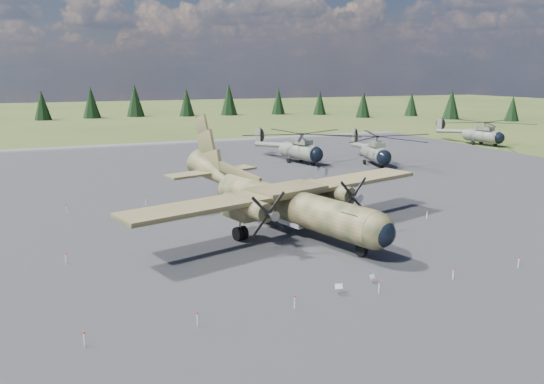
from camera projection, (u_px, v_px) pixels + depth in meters
name	position (u px, v px, depth m)	size (l,w,h in m)	color
ground	(271.00, 238.00, 45.65)	(500.00, 500.00, 0.00)	brown
apron	(234.00, 211.00, 54.67)	(120.00, 120.00, 0.04)	slate
transport_plane	(280.00, 197.00, 47.97)	(30.80, 27.51, 10.26)	#343C21
helicopter_near	(300.00, 142.00, 83.37)	(23.30, 24.15, 4.81)	slate
helicopter_mid	(376.00, 144.00, 81.42)	(22.06, 23.17, 4.68)	slate
helicopter_far	(483.00, 128.00, 104.82)	(21.37, 23.06, 4.67)	slate
info_placard_left	(339.00, 287.00, 33.85)	(0.52, 0.30, 0.77)	gray
info_placard_right	(372.00, 277.00, 35.74)	(0.45, 0.31, 0.66)	gray
barrier_fence	(266.00, 234.00, 45.30)	(33.12, 29.62, 0.85)	white
treeline	(262.00, 191.00, 42.26)	(285.82, 292.50, 10.70)	black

